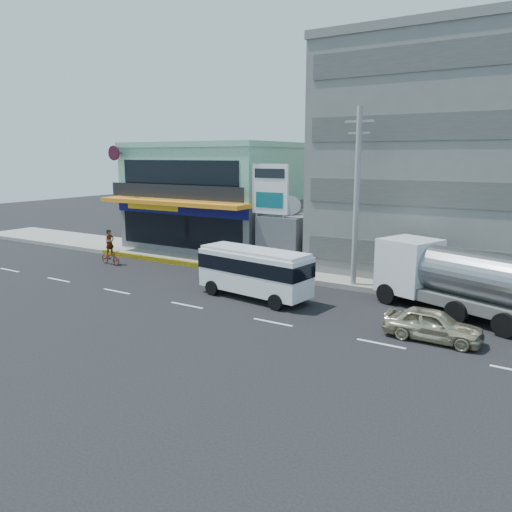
{
  "coord_description": "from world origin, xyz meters",
  "views": [
    {
      "loc": [
        15.65,
        -18.73,
        7.41
      ],
      "look_at": [
        2.09,
        3.27,
        2.2
      ],
      "focal_mm": 35.0,
      "sensor_mm": 36.0,
      "label": 1
    }
  ],
  "objects_px": {
    "billboard": "(270,195)",
    "minibus": "(254,269)",
    "shop_building": "(219,199)",
    "concrete_building": "(462,162)",
    "motorcycle_rider": "(110,253)",
    "utility_pole_near": "(357,198)",
    "tanker_truck": "(455,278)",
    "satellite_dish": "(290,214)",
    "sedan": "(433,325)"
  },
  "relations": [
    {
      "from": "billboard",
      "to": "minibus",
      "type": "height_order",
      "value": "billboard"
    },
    {
      "from": "minibus",
      "to": "billboard",
      "type": "bearing_deg",
      "value": 113.26
    },
    {
      "from": "shop_building",
      "to": "concrete_building",
      "type": "distance_m",
      "value": 18.28
    },
    {
      "from": "motorcycle_rider",
      "to": "minibus",
      "type": "bearing_deg",
      "value": -8.25
    },
    {
      "from": "billboard",
      "to": "utility_pole_near",
      "type": "height_order",
      "value": "utility_pole_near"
    },
    {
      "from": "tanker_truck",
      "to": "motorcycle_rider",
      "type": "distance_m",
      "value": 22.38
    },
    {
      "from": "minibus",
      "to": "motorcycle_rider",
      "type": "bearing_deg",
      "value": 171.75
    },
    {
      "from": "shop_building",
      "to": "satellite_dish",
      "type": "bearing_deg",
      "value": -20.21
    },
    {
      "from": "concrete_building",
      "to": "utility_pole_near",
      "type": "xyz_separation_m",
      "value": [
        -4.0,
        -7.6,
        -1.85
      ]
    },
    {
      "from": "concrete_building",
      "to": "minibus",
      "type": "bearing_deg",
      "value": -122.78
    },
    {
      "from": "billboard",
      "to": "tanker_truck",
      "type": "height_order",
      "value": "billboard"
    },
    {
      "from": "shop_building",
      "to": "concrete_building",
      "type": "relative_size",
      "value": 0.77
    },
    {
      "from": "satellite_dish",
      "to": "tanker_truck",
      "type": "relative_size",
      "value": 0.17
    },
    {
      "from": "shop_building",
      "to": "concrete_building",
      "type": "xyz_separation_m",
      "value": [
        18.0,
        1.05,
        3.0
      ]
    },
    {
      "from": "sedan",
      "to": "satellite_dish",
      "type": "bearing_deg",
      "value": 51.49
    },
    {
      "from": "concrete_building",
      "to": "sedan",
      "type": "distance_m",
      "value": 15.0
    },
    {
      "from": "minibus",
      "to": "sedan",
      "type": "relative_size",
      "value": 1.67
    },
    {
      "from": "motorcycle_rider",
      "to": "satellite_dish",
      "type": "bearing_deg",
      "value": 30.28
    },
    {
      "from": "sedan",
      "to": "tanker_truck",
      "type": "height_order",
      "value": "tanker_truck"
    },
    {
      "from": "concrete_building",
      "to": "utility_pole_near",
      "type": "relative_size",
      "value": 1.6
    },
    {
      "from": "satellite_dish",
      "to": "utility_pole_near",
      "type": "height_order",
      "value": "utility_pole_near"
    },
    {
      "from": "billboard",
      "to": "sedan",
      "type": "distance_m",
      "value": 15.0
    },
    {
      "from": "shop_building",
      "to": "concrete_building",
      "type": "bearing_deg",
      "value": 3.35
    },
    {
      "from": "utility_pole_near",
      "to": "minibus",
      "type": "bearing_deg",
      "value": -130.12
    },
    {
      "from": "shop_building",
      "to": "motorcycle_rider",
      "type": "xyz_separation_m",
      "value": [
        -2.67,
        -9.18,
        -3.19
      ]
    },
    {
      "from": "billboard",
      "to": "sedan",
      "type": "xyz_separation_m",
      "value": [
        12.14,
        -7.7,
        -4.26
      ]
    },
    {
      "from": "concrete_building",
      "to": "tanker_truck",
      "type": "relative_size",
      "value": 1.86
    },
    {
      "from": "concrete_building",
      "to": "utility_pole_near",
      "type": "distance_m",
      "value": 8.79
    },
    {
      "from": "satellite_dish",
      "to": "motorcycle_rider",
      "type": "distance_m",
      "value": 12.67
    },
    {
      "from": "minibus",
      "to": "concrete_building",
      "type": "bearing_deg",
      "value": 57.22
    },
    {
      "from": "concrete_building",
      "to": "motorcycle_rider",
      "type": "distance_m",
      "value": 23.88
    },
    {
      "from": "minibus",
      "to": "tanker_truck",
      "type": "relative_size",
      "value": 0.75
    },
    {
      "from": "shop_building",
      "to": "utility_pole_near",
      "type": "xyz_separation_m",
      "value": [
        14.0,
        -6.55,
        1.15
      ]
    },
    {
      "from": "shop_building",
      "to": "tanker_truck",
      "type": "bearing_deg",
      "value": -22.93
    },
    {
      "from": "satellite_dish",
      "to": "motorcycle_rider",
      "type": "relative_size",
      "value": 0.61
    },
    {
      "from": "sedan",
      "to": "tanker_truck",
      "type": "relative_size",
      "value": 0.45
    },
    {
      "from": "concrete_building",
      "to": "satellite_dish",
      "type": "relative_size",
      "value": 10.67
    },
    {
      "from": "concrete_building",
      "to": "minibus",
      "type": "xyz_separation_m",
      "value": [
        -7.79,
        -12.1,
        -5.43
      ]
    },
    {
      "from": "sedan",
      "to": "utility_pole_near",
      "type": "bearing_deg",
      "value": 44.43
    },
    {
      "from": "satellite_dish",
      "to": "billboard",
      "type": "distance_m",
      "value": 2.31
    },
    {
      "from": "billboard",
      "to": "utility_pole_near",
      "type": "relative_size",
      "value": 0.69
    },
    {
      "from": "motorcycle_rider",
      "to": "concrete_building",
      "type": "bearing_deg",
      "value": 26.33
    },
    {
      "from": "shop_building",
      "to": "tanker_truck",
      "type": "xyz_separation_m",
      "value": [
        19.67,
        -8.32,
        -2.24
      ]
    },
    {
      "from": "satellite_dish",
      "to": "minibus",
      "type": "xyz_separation_m",
      "value": [
        2.21,
        -8.1,
        -2.01
      ]
    },
    {
      "from": "minibus",
      "to": "tanker_truck",
      "type": "distance_m",
      "value": 9.84
    },
    {
      "from": "billboard",
      "to": "motorcycle_rider",
      "type": "relative_size",
      "value": 2.83
    },
    {
      "from": "shop_building",
      "to": "motorcycle_rider",
      "type": "relative_size",
      "value": 5.08
    },
    {
      "from": "shop_building",
      "to": "billboard",
      "type": "bearing_deg",
      "value": -32.32
    },
    {
      "from": "minibus",
      "to": "tanker_truck",
      "type": "xyz_separation_m",
      "value": [
        9.46,
        2.72,
        0.19
      ]
    },
    {
      "from": "concrete_building",
      "to": "satellite_dish",
      "type": "xyz_separation_m",
      "value": [
        -10.0,
        -4.0,
        -3.42
      ]
    }
  ]
}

